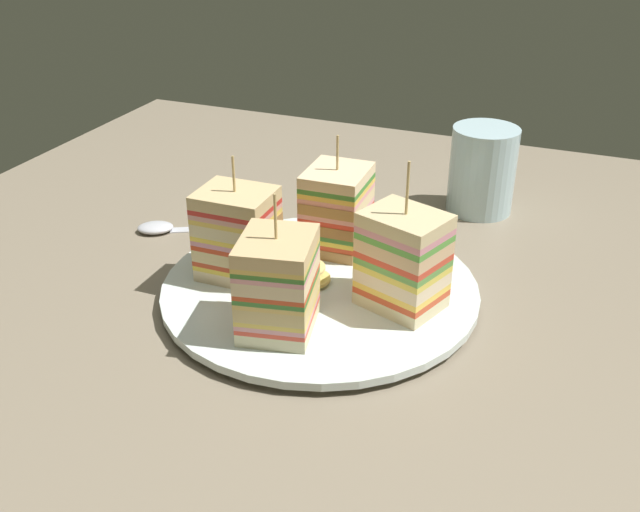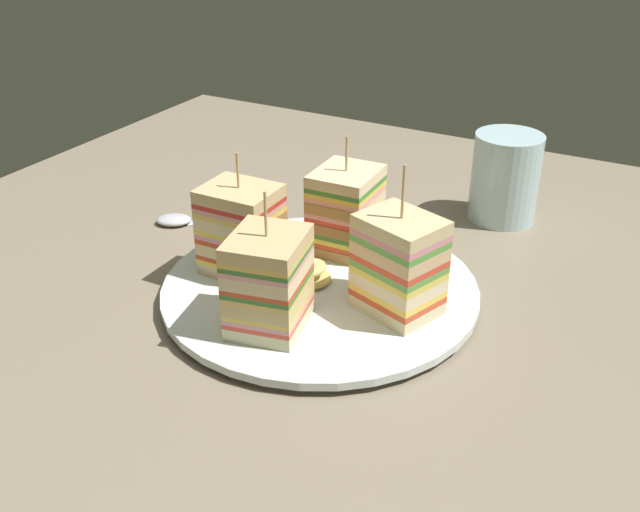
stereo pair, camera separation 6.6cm
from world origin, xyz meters
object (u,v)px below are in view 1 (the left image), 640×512
sandwich_wedge_0 (238,234)px  drinking_glass (482,176)px  plate (320,290)px  sandwich_wedge_3 (337,209)px  spoon (171,228)px  sandwich_wedge_2 (403,261)px  sandwich_wedge_1 (278,285)px  chip_pile (302,274)px

sandwich_wedge_0 → drinking_glass: sandwich_wedge_0 is taller
plate → sandwich_wedge_3: 9.09cm
spoon → plate: bearing=133.9°
sandwich_wedge_0 → sandwich_wedge_3: 10.81cm
sandwich_wedge_2 → sandwich_wedge_3: sandwich_wedge_2 is taller
plate → sandwich_wedge_3: bearing=-170.1°
sandwich_wedge_2 → plate: bearing=16.0°
spoon → sandwich_wedge_0: bearing=120.6°
sandwich_wedge_2 → drinking_glass: size_ratio=1.36×
sandwich_wedge_1 → plate: bearing=-15.7°
sandwich_wedge_0 → chip_pile: 6.99cm
plate → sandwich_wedge_0: sandwich_wedge_0 is taller
sandwich_wedge_2 → chip_pile: bearing=16.8°
sandwich_wedge_1 → chip_pile: sandwich_wedge_1 is taller
spoon → drinking_glass: bearing=-176.6°
spoon → drinking_glass: 35.31cm
drinking_glass → sandwich_wedge_2: bearing=-4.4°
sandwich_wedge_0 → sandwich_wedge_2: (-0.51, 15.55, 0.16)cm
spoon → drinking_glass: drinking_glass is taller
sandwich_wedge_3 → chip_pile: bearing=-4.6°
plate → chip_pile: chip_pile is taller
sandwich_wedge_0 → sandwich_wedge_2: size_ratio=0.88×
plate → spoon: (-6.68, -20.24, -0.40)cm
chip_pile → drinking_glass: 27.52cm
sandwich_wedge_0 → chip_pile: size_ratio=1.65×
spoon → chip_pile: bearing=132.3°
sandwich_wedge_0 → sandwich_wedge_2: sandwich_wedge_2 is taller
sandwich_wedge_0 → drinking_glass: bearing=55.3°
sandwich_wedge_3 → drinking_glass: bearing=145.4°
sandwich_wedge_0 → chip_pile: sandwich_wedge_0 is taller
sandwich_wedge_1 → chip_pile: size_ratio=1.70×
plate → sandwich_wedge_1: (7.80, -0.54, 4.70)cm
drinking_glass → sandwich_wedge_1: bearing=-17.5°
sandwich_wedge_3 → sandwich_wedge_2: bearing=46.4°
plate → spoon: bearing=-108.3°
sandwich_wedge_3 → plate: bearing=8.2°
plate → chip_pile: (0.03, -1.74, 1.31)cm
plate → sandwich_wedge_1: bearing=-3.9°
chip_pile → sandwich_wedge_1: bearing=8.8°
drinking_glass → sandwich_wedge_3: bearing=-32.9°
plate → chip_pile: bearing=-89.1°
sandwich_wedge_0 → sandwich_wedge_1: 9.91cm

